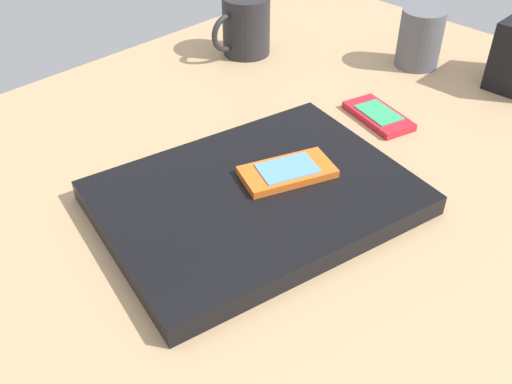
# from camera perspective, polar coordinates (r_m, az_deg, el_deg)

# --- Properties ---
(desk_surface) EXTENTS (1.20, 0.80, 0.03)m
(desk_surface) POSITION_cam_1_polar(r_m,az_deg,el_deg) (0.71, -0.67, 1.28)
(desk_surface) COLOR tan
(desk_surface) RESTS_ON ground
(laptop_closed) EXTENTS (0.38, 0.31, 0.02)m
(laptop_closed) POSITION_cam_1_polar(r_m,az_deg,el_deg) (0.64, -0.00, -0.56)
(laptop_closed) COLOR black
(laptop_closed) RESTS_ON desk_surface
(cell_phone_on_laptop) EXTENTS (0.12, 0.09, 0.01)m
(cell_phone_on_laptop) POSITION_cam_1_polar(r_m,az_deg,el_deg) (0.65, 3.04, 1.98)
(cell_phone_on_laptop) COLOR orange
(cell_phone_on_laptop) RESTS_ON laptop_closed
(cell_phone_on_desk) EXTENTS (0.08, 0.11, 0.01)m
(cell_phone_on_desk) POSITION_cam_1_polar(r_m,az_deg,el_deg) (0.82, 12.10, 7.45)
(cell_phone_on_desk) COLOR red
(cell_phone_on_desk) RESTS_ON desk_surface
(coffee_mug) EXTENTS (0.11, 0.08, 0.10)m
(coffee_mug) POSITION_cam_1_polar(r_m,az_deg,el_deg) (0.98, -1.09, 16.23)
(coffee_mug) COLOR #262628
(coffee_mug) RESTS_ON desk_surface
(pen_cup) EXTENTS (0.07, 0.07, 0.09)m
(pen_cup) POSITION_cam_1_polar(r_m,az_deg,el_deg) (0.97, 16.04, 14.51)
(pen_cup) COLOR #595B60
(pen_cup) RESTS_ON desk_surface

